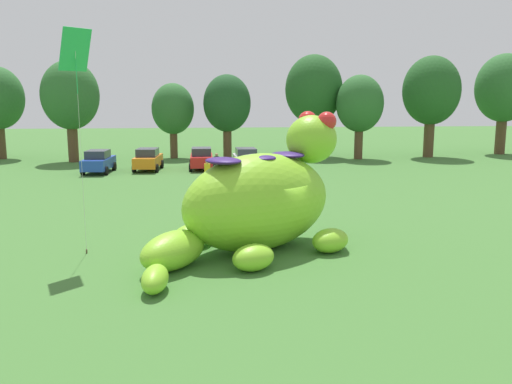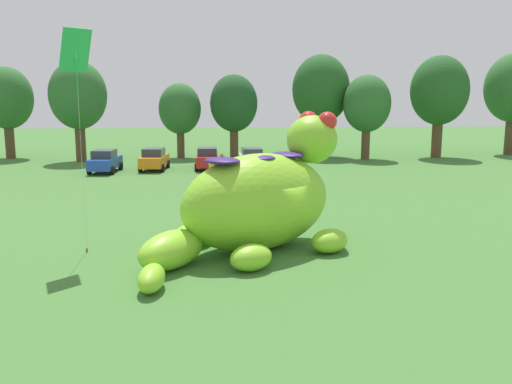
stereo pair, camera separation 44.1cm
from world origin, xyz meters
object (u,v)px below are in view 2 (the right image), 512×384
at_px(car_white, 252,159).
at_px(spectator_near_inflatable, 222,165).
at_px(giant_inflatable_creature, 258,201).
at_px(car_orange, 154,159).
at_px(tethered_flying_kite, 76,54).
at_px(car_red, 207,158).
at_px(spectator_mid_field, 212,173).
at_px(car_blue, 105,161).

xyz_separation_m(car_white, spectator_near_inflatable, (-2.37, -3.56, -0.01)).
relative_size(giant_inflatable_creature, car_orange, 2.04).
distance_m(car_orange, tethered_flying_kite, 23.60).
xyz_separation_m(car_red, car_white, (3.45, -0.72, 0.00)).
bearing_deg(spectator_near_inflatable, spectator_mid_field, -99.85).
bearing_deg(tethered_flying_kite, car_orange, 89.69).
distance_m(car_white, tethered_flying_kite, 24.34).
bearing_deg(tethered_flying_kite, spectator_mid_field, 72.30).
distance_m(spectator_near_inflatable, tethered_flying_kite, 20.40).
relative_size(giant_inflatable_creature, car_red, 2.11).
xyz_separation_m(car_blue, car_red, (7.73, 1.22, 0.00)).
xyz_separation_m(car_orange, car_white, (7.60, -0.54, 0.00)).
xyz_separation_m(giant_inflatable_creature, car_blue, (-9.84, 21.78, -1.01)).
height_order(car_orange, car_white, same).
height_order(giant_inflatable_creature, spectator_near_inflatable, giant_inflatable_creature).
distance_m(car_red, spectator_near_inflatable, 4.42).
bearing_deg(car_blue, spectator_near_inflatable, -19.18).
bearing_deg(giant_inflatable_creature, spectator_mid_field, 96.86).
distance_m(giant_inflatable_creature, car_red, 23.12).
xyz_separation_m(giant_inflatable_creature, tethered_flying_kite, (-6.38, 0.08, 5.30)).
relative_size(car_white, tethered_flying_kite, 0.52).
bearing_deg(car_orange, giant_inflatable_creature, -74.66).
height_order(car_orange, car_red, same).
height_order(car_white, tethered_flying_kite, tethered_flying_kite).
relative_size(spectator_near_inflatable, spectator_mid_field, 1.00).
relative_size(car_blue, spectator_near_inflatable, 2.47).
relative_size(car_white, spectator_mid_field, 2.43).
relative_size(car_orange, car_red, 1.03).
distance_m(giant_inflatable_creature, spectator_near_inflatable, 18.77).
height_order(car_red, spectator_near_inflatable, car_red).
height_order(car_blue, car_orange, same).
xyz_separation_m(giant_inflatable_creature, spectator_mid_field, (-1.75, 14.57, -1.02)).
relative_size(car_red, spectator_near_inflatable, 2.40).
bearing_deg(spectator_near_inflatable, car_red, 104.11).
bearing_deg(spectator_mid_field, giant_inflatable_creature, -83.14).
xyz_separation_m(car_orange, tethered_flying_kite, (-0.12, -22.74, 6.32)).
relative_size(car_orange, car_white, 1.02).
relative_size(car_red, car_white, 0.99).
xyz_separation_m(car_blue, tethered_flying_kite, (3.46, -21.70, 6.32)).
xyz_separation_m(car_blue, car_orange, (3.58, 1.04, 0.00)).
relative_size(giant_inflatable_creature, spectator_mid_field, 5.05).
bearing_deg(tethered_flying_kite, car_white, 70.83).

